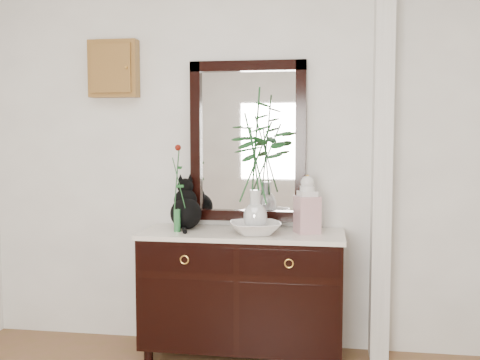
% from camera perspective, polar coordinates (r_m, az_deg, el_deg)
% --- Properties ---
extents(wall_back, '(3.60, 0.04, 2.70)m').
position_cam_1_polar(wall_back, '(3.91, -0.65, 2.62)').
color(wall_back, white).
rests_on(wall_back, ground).
extents(pilaster, '(0.12, 0.20, 2.70)m').
position_cam_1_polar(pilaster, '(3.79, 14.23, 2.41)').
color(pilaster, white).
rests_on(pilaster, ground).
extents(sideboard, '(1.33, 0.52, 0.82)m').
position_cam_1_polar(sideboard, '(3.78, 0.24, -10.91)').
color(sideboard, black).
rests_on(sideboard, ground).
extents(wall_mirror, '(0.80, 0.06, 1.10)m').
position_cam_1_polar(wall_mirror, '(3.88, 0.77, 3.93)').
color(wall_mirror, black).
rests_on(wall_mirror, wall_back).
extents(key_cabinet, '(0.35, 0.10, 0.40)m').
position_cam_1_polar(key_cabinet, '(4.12, -12.70, 10.96)').
color(key_cabinet, brown).
rests_on(key_cabinet, wall_back).
extents(cat, '(0.32, 0.36, 0.35)m').
position_cam_1_polar(cat, '(3.83, -5.52, -2.35)').
color(cat, black).
rests_on(cat, sideboard).
extents(lotus_bowl, '(0.41, 0.41, 0.08)m').
position_cam_1_polar(lotus_bowl, '(3.60, 1.56, -4.91)').
color(lotus_bowl, silver).
rests_on(lotus_bowl, sideboard).
extents(vase_branches, '(0.54, 0.54, 0.93)m').
position_cam_1_polar(vase_branches, '(3.56, 1.58, 2.15)').
color(vase_branches, silver).
rests_on(vase_branches, lotus_bowl).
extents(bud_vase_rose, '(0.08, 0.08, 0.58)m').
position_cam_1_polar(bud_vase_rose, '(3.69, -6.44, -0.77)').
color(bud_vase_rose, '#2B6C38').
rests_on(bud_vase_rose, sideboard).
extents(ginger_jar, '(0.19, 0.19, 0.38)m').
position_cam_1_polar(ginger_jar, '(3.66, 6.85, -2.40)').
color(ginger_jar, white).
rests_on(ginger_jar, sideboard).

